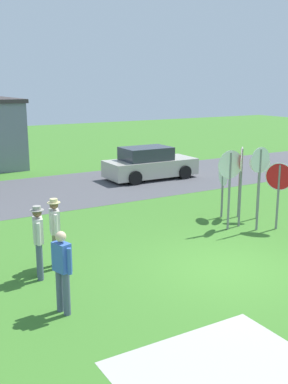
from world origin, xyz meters
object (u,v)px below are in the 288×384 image
Objects in this scene: stop_sign_center_cluster at (279,184)px; person_in_blue at (38,238)px; stop_sign_far_back at (240,176)px; person_in_dark_shirt at (55,229)px; stop_sign_nearest at (259,175)px; stop_sign_low_front at (260,174)px; stop_sign_rear_right at (223,180)px; parked_car_on_street at (149,164)px; stop_sign_tallest at (230,175)px; person_holding_notes at (62,268)px; stop_sign_leaning_left at (241,172)px.

person_in_blue is (-7.50, 0.13, -0.44)m from stop_sign_center_cluster.
stop_sign_far_back reaches higher than person_in_dark_shirt.
stop_sign_nearest is 0.86× the size of stop_sign_low_front.
stop_sign_nearest is (0.93, -0.70, 0.20)m from stop_sign_rear_right.
parked_car_on_street is 7.50m from stop_sign_nearest.
stop_sign_nearest is at bearing 7.63° from person_in_blue.
stop_sign_tallest reaches higher than person_in_blue.
parked_car_on_street is 13.25m from person_holding_notes.
parked_car_on_street is 8.20m from stop_sign_tallest.
stop_sign_rear_right is 0.77× the size of stop_sign_tallest.
stop_sign_rear_right reaches higher than person_in_blue.
person_holding_notes is at bearing -158.74° from stop_sign_tallest.
stop_sign_nearest is 1.20m from stop_sign_leaning_left.
person_in_blue is at bearing -174.44° from stop_sign_tallest.
parked_car_on_street is 2.49× the size of person_in_blue.
stop_sign_nearest is 0.61m from stop_sign_far_back.
stop_sign_rear_right is 0.75× the size of stop_sign_leaning_left.
stop_sign_leaning_left is (-0.71, -0.81, 0.31)m from stop_sign_far_back.
parked_car_on_street is at bearing 46.25° from person_in_blue.
stop_sign_rear_right is at bearing 80.07° from stop_sign_leaning_left.
stop_sign_center_cluster reaches higher than stop_sign_far_back.
stop_sign_nearest is at bearing 17.65° from stop_sign_leaning_left.
stop_sign_far_back is 0.82× the size of stop_sign_leaning_left.
parked_car_on_street is 8.54m from stop_sign_low_front.
stop_sign_leaning_left is 1.03× the size of stop_sign_tallest.
stop_sign_rear_right is 7.11m from person_in_blue.
stop_sign_tallest is at bearing -121.96° from stop_sign_rear_right.
stop_sign_far_back is 1.52m from stop_sign_low_front.
stop_sign_center_cluster is at bearing -21.84° from stop_sign_low_front.
stop_sign_leaning_left reaches higher than person_in_dark_shirt.
stop_sign_tallest is 1.46× the size of person_holding_notes.
stop_sign_low_front is 0.62m from stop_sign_leaning_left.
person_holding_notes is at bearing -159.97° from stop_sign_nearest.
stop_sign_tallest is (-0.72, -1.15, 0.43)m from stop_sign_rear_right.
person_in_blue is at bearing -179.06° from stop_sign_low_front.
stop_sign_tallest reaches higher than person_in_dark_shirt.
stop_sign_center_cluster is 1.20× the size of person_in_dark_shirt.
stop_sign_leaning_left is 0.54m from stop_sign_tallest.
person_in_blue is (-7.41, -1.50, -0.44)m from stop_sign_far_back.
stop_sign_low_front is 1.04× the size of stop_sign_tallest.
person_holding_notes is (-7.96, -2.90, -0.54)m from stop_sign_nearest.
person_holding_notes is (-7.55, -3.36, -0.47)m from stop_sign_far_back.
parked_car_on_street is 7.07m from stop_sign_far_back.
stop_sign_low_front is at bearing -98.30° from parked_car_on_street.
stop_sign_leaning_left is 7.34m from person_holding_notes.
stop_sign_far_back is at bearing 70.12° from stop_sign_low_front.
stop_sign_center_cluster is 7.85m from person_holding_notes.
person_in_dark_shirt is (-5.61, -0.15, -0.73)m from stop_sign_tallest.
stop_sign_rear_right is 1.09× the size of person_in_dark_shirt.
stop_sign_far_back reaches higher than person_holding_notes.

